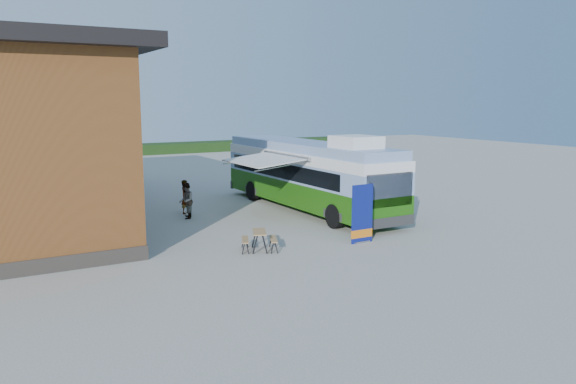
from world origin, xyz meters
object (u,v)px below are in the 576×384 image
bus (308,173)px  person_a (186,197)px  person_b (186,201)px  banner (362,219)px  picnic_table (259,236)px  slurry_tanker (88,163)px

bus → person_a: bearing=159.7°
person_b → banner: bearing=52.5°
picnic_table → person_b: 6.62m
banner → picnic_table: (-3.87, 0.92, -0.38)m
person_a → slurry_tanker: bearing=61.7°
banner → picnic_table: size_ratio=1.41×
picnic_table → person_a: person_a is taller
person_a → slurry_tanker: slurry_tanker is taller
person_a → person_b: 1.20m
picnic_table → person_b: person_b is taller
bus → picnic_table: 8.06m
bus → slurry_tanker: bus is taller
slurry_tanker → bus: bearing=-83.3°
banner → slurry_tanker: size_ratio=0.42×
bus → banner: (-1.66, -6.64, -0.92)m
picnic_table → banner: bearing=10.7°
person_a → slurry_tanker: 14.14m
bus → banner: bearing=-104.4°
banner → bus: bearing=75.6°
bus → slurry_tanker: bearing=114.9°
banner → slurry_tanker: bearing=104.2°
banner → person_a: 9.50m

